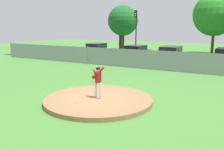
% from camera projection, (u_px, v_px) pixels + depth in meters
% --- Properties ---
extents(ground_plane, '(80.00, 80.00, 0.00)m').
position_uv_depth(ground_plane, '(143.00, 79.00, 17.11)').
color(ground_plane, '#427A33').
extents(asphalt_strip, '(44.00, 7.00, 0.01)m').
position_uv_depth(asphalt_strip, '(174.00, 63.00, 24.40)').
color(asphalt_strip, '#2B2B2D').
rests_on(asphalt_strip, ground_plane).
extents(pitchers_mound, '(5.36, 5.36, 0.21)m').
position_uv_depth(pitchers_mound, '(98.00, 100.00, 11.95)').
color(pitchers_mound, olive).
rests_on(pitchers_mound, ground_plane).
extents(pitcher_youth, '(0.81, 0.32, 1.62)m').
position_uv_depth(pitcher_youth, '(98.00, 79.00, 11.75)').
color(pitcher_youth, silver).
rests_on(pitcher_youth, pitchers_mound).
extents(baseball, '(0.07, 0.07, 0.07)m').
position_uv_depth(baseball, '(76.00, 102.00, 11.19)').
color(baseball, white).
rests_on(baseball, pitchers_mound).
extents(chainlink_fence, '(37.85, 0.07, 1.77)m').
position_uv_depth(chainlink_fence, '(161.00, 61.00, 20.38)').
color(chainlink_fence, gray).
rests_on(chainlink_fence, ground_plane).
extents(parked_car_white, '(2.00, 4.51, 1.71)m').
position_uv_depth(parked_car_white, '(171.00, 55.00, 24.37)').
color(parked_car_white, silver).
rests_on(parked_car_white, ground_plane).
extents(parked_car_silver, '(1.86, 4.13, 1.72)m').
position_uv_depth(parked_car_silver, '(97.00, 51.00, 28.68)').
color(parked_car_silver, '#B7BABF').
rests_on(parked_car_silver, ground_plane).
extents(parked_car_charcoal, '(2.00, 4.47, 1.65)m').
position_uv_depth(parked_car_charcoal, '(136.00, 53.00, 26.36)').
color(parked_car_charcoal, '#232328').
rests_on(parked_car_charcoal, ground_plane).
extents(traffic_light_near, '(0.28, 0.46, 5.67)m').
position_uv_depth(traffic_light_near, '(136.00, 25.00, 30.40)').
color(traffic_light_near, black).
rests_on(traffic_light_near, ground_plane).
extents(tree_bushy_near, '(3.91, 3.91, 6.66)m').
position_uv_depth(tree_bushy_near, '(121.00, 20.00, 37.76)').
color(tree_bushy_near, '#4C331E').
rests_on(tree_bushy_near, ground_plane).
extents(tree_tall_centre, '(4.41, 4.41, 6.72)m').
position_uv_depth(tree_tall_centre, '(123.00, 21.00, 35.05)').
color(tree_tall_centre, '#4C331E').
rests_on(tree_tall_centre, ground_plane).
extents(tree_broad_left, '(5.57, 5.57, 7.98)m').
position_uv_depth(tree_broad_left, '(215.00, 15.00, 31.16)').
color(tree_broad_left, '#4C331E').
rests_on(tree_broad_left, ground_plane).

